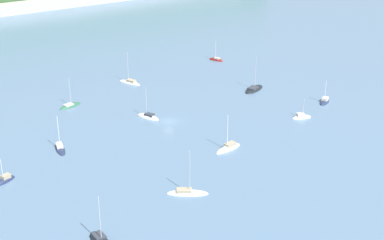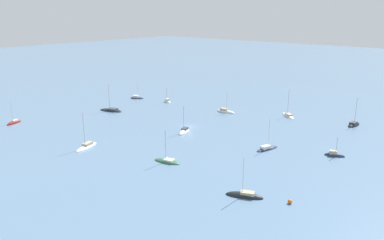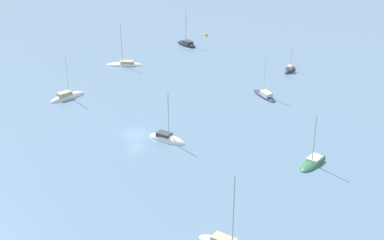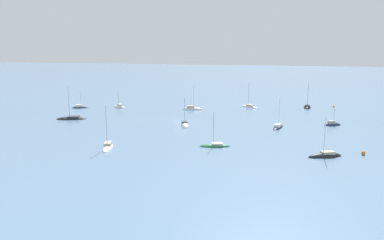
{
  "view_description": "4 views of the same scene",
  "coord_description": "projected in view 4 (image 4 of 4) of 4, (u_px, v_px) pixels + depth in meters",
  "views": [
    {
      "loc": [
        -69.25,
        -97.59,
        50.52
      ],
      "look_at": [
        2.55,
        -6.1,
        1.73
      ],
      "focal_mm": 50.0,
      "sensor_mm": 36.0,
      "label": 1
    },
    {
      "loc": [
        -70.28,
        80.79,
        33.32
      ],
      "look_at": [
        -2.89,
        1.96,
        3.03
      ],
      "focal_mm": 35.0,
      "sensor_mm": 36.0,
      "label": 2
    },
    {
      "loc": [
        41.05,
        64.63,
        36.82
      ],
      "look_at": [
        -4.99,
        8.18,
        3.86
      ],
      "focal_mm": 50.0,
      "sensor_mm": 36.0,
      "label": 3
    },
    {
      "loc": [
        -27.34,
        101.86,
        21.92
      ],
      "look_at": [
        -6.16,
        11.54,
        3.06
      ],
      "focal_mm": 35.0,
      "sensor_mm": 36.0,
      "label": 4
    }
  ],
  "objects": [
    {
      "name": "sailboat_4",
      "position": [
        119.0,
        107.0,
        131.41
      ],
      "size": [
        5.25,
        3.54,
        5.96
      ],
      "rotation": [
        0.0,
        0.0,
        5.88
      ],
      "color": "white",
      "rests_on": "ground_plane"
    },
    {
      "name": "sailboat_0",
      "position": [
        215.0,
        146.0,
        81.59
      ],
      "size": [
        6.98,
        3.79,
        8.27
      ],
      "rotation": [
        0.0,
        0.0,
        0.24
      ],
      "color": "#2D6647",
      "rests_on": "ground_plane"
    },
    {
      "name": "sailboat_1",
      "position": [
        325.0,
        156.0,
        74.1
      ],
      "size": [
        7.3,
        4.74,
        8.86
      ],
      "rotation": [
        0.0,
        0.0,
        0.43
      ],
      "color": "black",
      "rests_on": "ground_plane"
    },
    {
      "name": "sailboat_12",
      "position": [
        192.0,
        109.0,
        127.49
      ],
      "size": [
        7.3,
        2.58,
        9.04
      ],
      "rotation": [
        0.0,
        0.0,
        3.23
      ],
      "color": "silver",
      "rests_on": "ground_plane"
    },
    {
      "name": "sailboat_5",
      "position": [
        278.0,
        127.0,
        99.69
      ],
      "size": [
        3.64,
        7.23,
        8.5
      ],
      "rotation": [
        0.0,
        0.0,
        4.45
      ],
      "color": "#232D4C",
      "rests_on": "ground_plane"
    },
    {
      "name": "mooring_buoy_0",
      "position": [
        363.0,
        153.0,
        75.29
      ],
      "size": [
        0.81,
        0.81,
        0.81
      ],
      "color": "orange",
      "rests_on": "ground_plane"
    },
    {
      "name": "sailboat_11",
      "position": [
        249.0,
        107.0,
        132.34
      ],
      "size": [
        7.34,
        6.53,
        9.56
      ],
      "rotation": [
        0.0,
        0.0,
        5.6
      ],
      "color": "silver",
      "rests_on": "ground_plane"
    },
    {
      "name": "sailboat_2",
      "position": [
        185.0,
        125.0,
        102.28
      ],
      "size": [
        4.1,
        6.7,
        8.9
      ],
      "rotation": [
        0.0,
        0.0,
        1.92
      ],
      "color": "white",
      "rests_on": "ground_plane"
    },
    {
      "name": "sailboat_9",
      "position": [
        80.0,
        107.0,
        130.96
      ],
      "size": [
        6.05,
        4.23,
        6.69
      ],
      "rotation": [
        0.0,
        0.0,
        3.57
      ],
      "color": "#232D4C",
      "rests_on": "ground_plane"
    },
    {
      "name": "sailboat_8",
      "position": [
        72.0,
        119.0,
        111.36
      ],
      "size": [
        9.28,
        5.75,
        10.27
      ],
      "rotation": [
        0.0,
        0.0,
        0.32
      ],
      "color": "black",
      "rests_on": "ground_plane"
    },
    {
      "name": "mooring_buoy_1",
      "position": [
        334.0,
        106.0,
        132.39
      ],
      "size": [
        0.72,
        0.72,
        0.72
      ],
      "color": "yellow",
      "rests_on": "ground_plane"
    },
    {
      "name": "sailboat_10",
      "position": [
        307.0,
        108.0,
        131.15
      ],
      "size": [
        2.76,
        6.7,
        9.55
      ],
      "rotation": [
        0.0,
        0.0,
        4.65
      ],
      "color": "black",
      "rests_on": "ground_plane"
    },
    {
      "name": "sailboat_3",
      "position": [
        108.0,
        147.0,
        80.39
      ],
      "size": [
        4.23,
        7.98,
        10.01
      ],
      "rotation": [
        0.0,
        0.0,
        1.87
      ],
      "color": "silver",
      "rests_on": "ground_plane"
    },
    {
      "name": "ground_plane",
      "position": [
        180.0,
        122.0,
        107.67
      ],
      "size": [
        600.0,
        600.0,
        0.0
      ],
      "primitive_type": "plane",
      "color": "slate"
    },
    {
      "name": "sailboat_7",
      "position": [
        332.0,
        125.0,
        102.71
      ],
      "size": [
        4.97,
        3.14,
        5.63
      ],
      "rotation": [
        0.0,
        0.0,
        3.5
      ],
      "color": "#232D4C",
      "rests_on": "ground_plane"
    }
  ]
}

